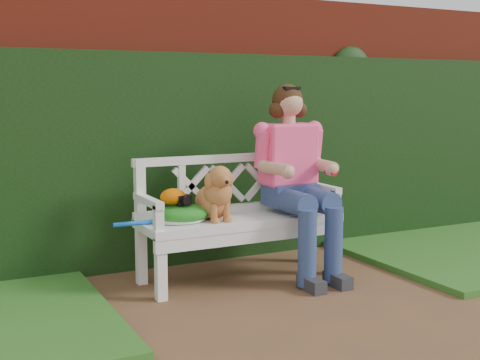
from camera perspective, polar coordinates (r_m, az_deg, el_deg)
name	(u,v)px	position (r m, az deg, el deg)	size (l,w,h in m)	color
ground	(319,321)	(4.05, 7.07, -12.36)	(60.00, 60.00, 0.00)	brown
brick_wall	(197,126)	(5.49, -3.84, 4.77)	(10.00, 0.30, 2.20)	maroon
ivy_hedge	(208,158)	(5.31, -2.89, 1.96)	(10.00, 0.18, 1.70)	#193511
garden_bench	(240,248)	(4.81, 0.00, -6.02)	(1.58, 0.60, 0.48)	white
seated_woman	(291,180)	(4.91, 4.60, 0.01)	(0.61, 0.82, 1.45)	red
dog	(214,192)	(4.60, -2.29, -1.05)	(0.27, 0.37, 0.41)	#9C682D
tennis_racket	(176,219)	(4.58, -5.70, -3.50)	(0.70, 0.30, 0.03)	white
green_bag	(183,213)	(4.55, -5.06, -2.95)	(0.37, 0.29, 0.13)	#176A11
camera_item	(183,200)	(4.52, -5.10, -1.76)	(0.10, 0.08, 0.07)	black
baseball_glove	(173,196)	(4.52, -5.98, -1.47)	(0.18, 0.13, 0.12)	#C35502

